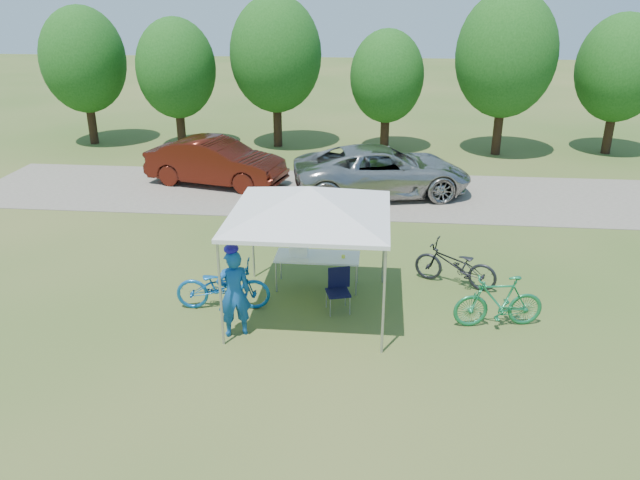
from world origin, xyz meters
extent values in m
plane|color=#2D5119|center=(0.00, 0.00, 0.00)|extent=(100.00, 100.00, 0.00)
cube|color=gray|center=(0.00, 8.00, 0.01)|extent=(24.00, 5.00, 0.02)
cylinder|color=#A5A5AA|center=(-1.50, -1.50, 1.05)|extent=(0.05, 0.05, 2.10)
cylinder|color=#A5A5AA|center=(1.50, -1.50, 1.05)|extent=(0.05, 0.05, 2.10)
cylinder|color=#A5A5AA|center=(-1.50, 1.50, 1.05)|extent=(0.05, 0.05, 2.10)
cylinder|color=#A5A5AA|center=(1.50, 1.50, 1.05)|extent=(0.05, 0.05, 2.10)
cube|color=silver|center=(0.00, 0.00, 2.14)|extent=(3.15, 3.15, 0.08)
pyramid|color=silver|center=(0.00, 0.00, 2.73)|extent=(4.53, 4.53, 0.55)
cylinder|color=#382314|center=(-11.00, 14.00, 0.94)|extent=(0.36, 0.36, 1.89)
ellipsoid|color=#144711|center=(-11.00, 14.00, 3.51)|extent=(3.46, 3.46, 4.32)
cylinder|color=#382314|center=(-7.00, 13.70, 0.88)|extent=(0.36, 0.36, 1.75)
ellipsoid|color=#144711|center=(-7.00, 13.70, 3.25)|extent=(3.20, 3.20, 4.00)
cylinder|color=#382314|center=(-3.00, 14.30, 1.01)|extent=(0.36, 0.36, 2.03)
ellipsoid|color=#144711|center=(-3.00, 14.30, 3.77)|extent=(3.71, 3.71, 4.64)
cylinder|color=#382314|center=(1.50, 14.10, 0.80)|extent=(0.36, 0.36, 1.61)
ellipsoid|color=#144711|center=(1.50, 14.10, 2.99)|extent=(2.94, 2.94, 3.68)
cylinder|color=#382314|center=(6.00, 13.80, 1.05)|extent=(0.36, 0.36, 2.10)
ellipsoid|color=#144711|center=(6.00, 13.80, 3.90)|extent=(3.84, 3.84, 4.80)
cylinder|color=#382314|center=(10.50, 14.40, 0.91)|extent=(0.36, 0.36, 1.82)
ellipsoid|color=#144711|center=(10.50, 14.40, 3.38)|extent=(3.33, 3.33, 4.16)
cube|color=white|center=(0.03, 1.11, 0.75)|extent=(1.87, 0.78, 0.04)
cylinder|color=#A5A5AA|center=(-0.85, 0.77, 0.36)|extent=(0.04, 0.04, 0.73)
cylinder|color=#A5A5AA|center=(0.92, 0.77, 0.36)|extent=(0.04, 0.04, 0.73)
cylinder|color=#A5A5AA|center=(-0.85, 1.44, 0.36)|extent=(0.04, 0.04, 0.73)
cylinder|color=#A5A5AA|center=(0.92, 1.44, 0.36)|extent=(0.04, 0.04, 0.73)
cube|color=black|center=(0.58, 0.02, 0.43)|extent=(0.57, 0.57, 0.04)
cube|color=black|center=(0.58, 0.24, 0.68)|extent=(0.46, 0.17, 0.46)
cylinder|color=#A5A5AA|center=(0.37, -0.19, 0.21)|extent=(0.02, 0.02, 0.41)
cylinder|color=#A5A5AA|center=(0.78, -0.19, 0.21)|extent=(0.02, 0.02, 0.41)
cylinder|color=#A5A5AA|center=(0.37, 0.22, 0.21)|extent=(0.02, 0.02, 0.41)
cylinder|color=#A5A5AA|center=(0.78, 0.22, 0.21)|extent=(0.02, 0.02, 0.41)
cube|color=white|center=(-0.38, 1.11, 0.91)|extent=(0.41, 0.27, 0.27)
cube|color=white|center=(-0.38, 1.11, 1.06)|extent=(0.43, 0.29, 0.04)
cylinder|color=#DEEB37|center=(0.61, 1.06, 0.80)|extent=(0.08, 0.08, 0.06)
imported|color=#11498E|center=(-1.35, -1.11, 0.89)|extent=(0.77, 0.65, 1.79)
imported|color=#11589D|center=(-1.84, -0.07, 0.52)|extent=(2.02, 0.86, 1.03)
imported|color=#1A7845|center=(3.79, -0.26, 0.54)|extent=(1.86, 0.79, 1.08)
imported|color=black|center=(3.12, 1.52, 0.50)|extent=(2.01, 1.34, 1.00)
imported|color=#A1A09D|center=(1.43, 8.03, 0.81)|extent=(6.12, 3.80, 1.58)
imported|color=#44130B|center=(-4.20, 8.61, 0.80)|extent=(4.98, 2.69, 1.56)
camera|label=1|loc=(1.33, -11.53, 6.35)|focal=35.00mm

